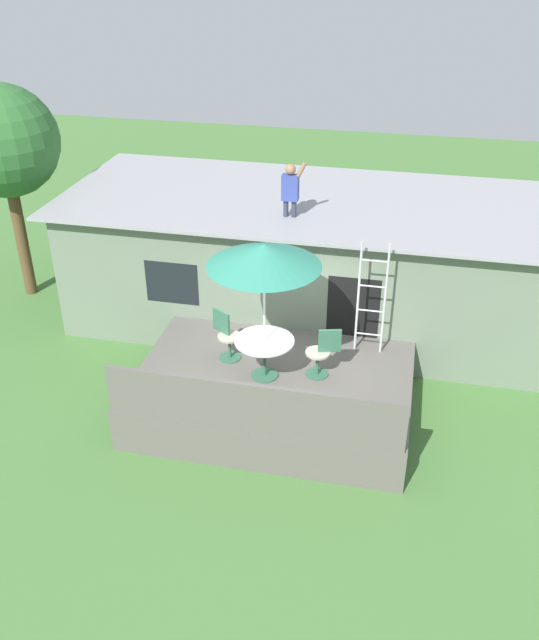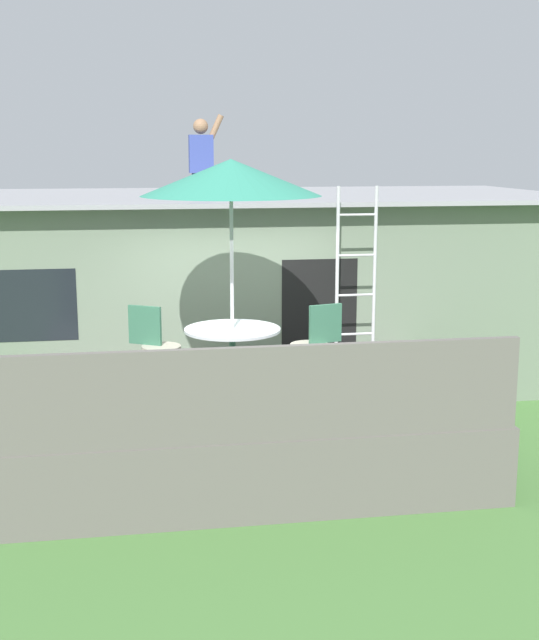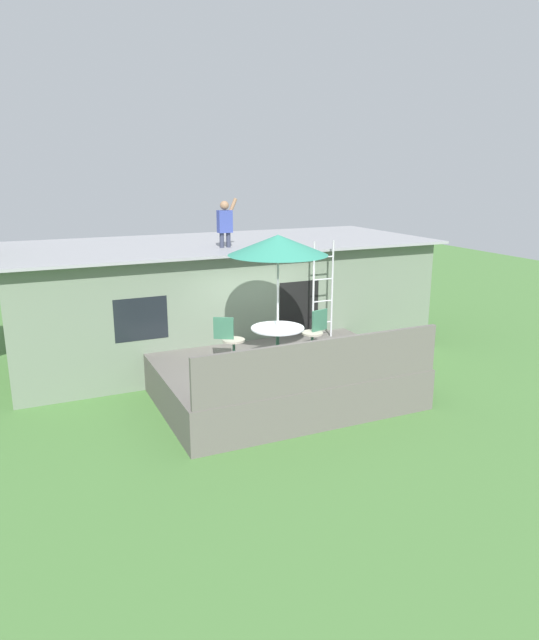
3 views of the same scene
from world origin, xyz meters
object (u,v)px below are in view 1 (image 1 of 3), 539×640
patio_chair_right (322,353)px  patio_chair_left (227,335)px  step_ladder (372,299)px  patio_umbrella (264,255)px  patio_table (264,348)px  person_figure (291,187)px  backyard_tree (3,143)px

patio_chair_right → patio_chair_left: bearing=-21.7°
patio_chair_right → step_ladder: bearing=-141.5°
patio_umbrella → patio_chair_left: 2.11m
patio_table → person_figure: (-0.07, 2.65, 2.01)m
person_figure → step_ladder: bearing=-38.3°
patio_table → step_ladder: bearing=36.2°
patio_umbrella → patio_chair_left: (-0.81, 0.47, -1.89)m
person_figure → patio_chair_left: 3.15m
step_ladder → backyard_tree: bearing=165.4°
step_ladder → patio_chair_right: size_ratio=2.39×
person_figure → patio_table: bearing=-88.4°
step_ladder → person_figure: bearing=141.7°
patio_table → patio_chair_right: (0.97, 0.26, -0.13)m
person_figure → patio_chair_right: (1.05, -2.39, -2.14)m
patio_table → patio_chair_right: patio_chair_right is taller
person_figure → patio_chair_right: person_figure is taller
patio_chair_right → backyard_tree: (-7.56, 3.15, 2.40)m
patio_umbrella → backyard_tree: bearing=152.7°
patio_table → patio_umbrella: bearing=143.1°
patio_chair_left → backyard_tree: size_ratio=0.19×
patio_table → patio_chair_left: patio_chair_left is taller
patio_chair_left → backyard_tree: backyard_tree is taller
patio_chair_left → patio_chair_right: same height
patio_table → person_figure: person_figure is taller
step_ladder → person_figure: 2.72m
patio_table → patio_chair_left: (-0.81, 0.47, -0.13)m
patio_chair_right → backyard_tree: size_ratio=0.19×
step_ladder → patio_chair_right: bearing=-126.5°
step_ladder → patio_chair_left: size_ratio=2.39×
person_figure → patio_umbrella: bearing=-88.4°
patio_chair_left → patio_chair_right: 1.80m
patio_umbrella → patio_chair_left: bearing=150.0°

